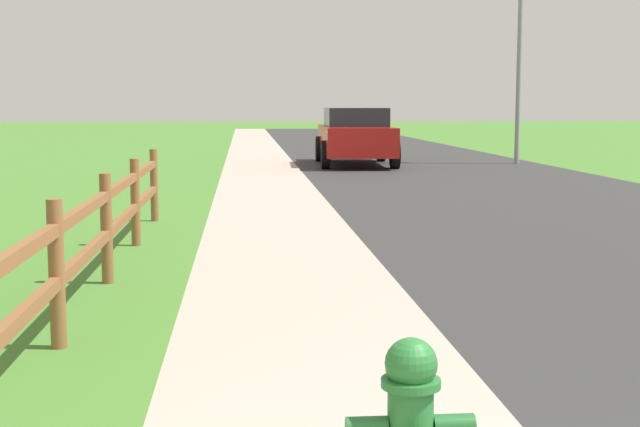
{
  "coord_description": "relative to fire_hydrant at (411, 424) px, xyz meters",
  "views": [
    {
      "loc": [
        -1.45,
        -1.73,
        1.7
      ],
      "look_at": [
        -0.68,
        7.31,
        0.59
      ],
      "focal_mm": 50.38,
      "sensor_mm": 36.0,
      "label": 1
    }
  ],
  "objects": [
    {
      "name": "grass_verge",
      "position": [
        -3.72,
        25.2,
        -0.38
      ],
      "size": [
        5.0,
        66.0,
        0.0
      ],
      "primitive_type": "cube",
      "color": "#467A2D",
      "rests_on": "ground"
    },
    {
      "name": "street_lamp",
      "position": [
        7.18,
        21.44,
        3.56
      ],
      "size": [
        1.17,
        0.2,
        6.67
      ],
      "color": "gray",
      "rests_on": "ground"
    },
    {
      "name": "ground_plane",
      "position": [
        0.78,
        23.2,
        -0.38
      ],
      "size": [
        120.0,
        120.0,
        0.0
      ],
      "primitive_type": "plane",
      "color": "#467A2D"
    },
    {
      "name": "road_asphalt",
      "position": [
        4.28,
        25.2,
        -0.38
      ],
      "size": [
        7.0,
        66.0,
        0.01
      ],
      "primitive_type": "cube",
      "color": "#303030",
      "rests_on": "ground"
    },
    {
      "name": "fire_hydrant",
      "position": [
        0.0,
        0.0,
        0.0
      ],
      "size": [
        0.54,
        0.44,
        0.74
      ],
      "color": "#287233",
      "rests_on": "ground"
    },
    {
      "name": "parked_suv_red",
      "position": [
        2.43,
        21.38,
        0.44
      ],
      "size": [
        2.18,
        5.01,
        1.59
      ],
      "color": "maroon",
      "rests_on": "ground"
    },
    {
      "name": "curb_concrete",
      "position": [
        -2.22,
        25.2,
        -0.38
      ],
      "size": [
        6.0,
        66.0,
        0.01
      ],
      "primitive_type": "cube",
      "color": "#B3A292",
      "rests_on": "ground"
    },
    {
      "name": "rail_fence",
      "position": [
        -1.97,
        3.84,
        0.23
      ],
      "size": [
        0.11,
        11.53,
        1.05
      ],
      "color": "brown",
      "rests_on": "ground"
    }
  ]
}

